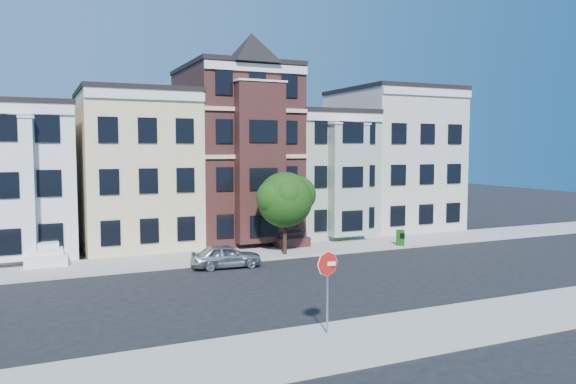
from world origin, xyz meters
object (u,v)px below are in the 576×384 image
stop_sign (327,287)px  parked_car (226,256)px  street_tree (285,204)px  newspaper_box (400,238)px

stop_sign → parked_car: bearing=99.9°
street_tree → parked_car: size_ratio=1.61×
stop_sign → newspaper_box: bearing=58.2°
parked_car → stop_sign: stop_sign is taller
street_tree → stop_sign: 14.71m
street_tree → newspaper_box: street_tree is taller
street_tree → parked_car: street_tree is taller
street_tree → parked_car: 5.20m
street_tree → newspaper_box: size_ratio=5.94×
street_tree → stop_sign: (-4.59, -13.90, -1.44)m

